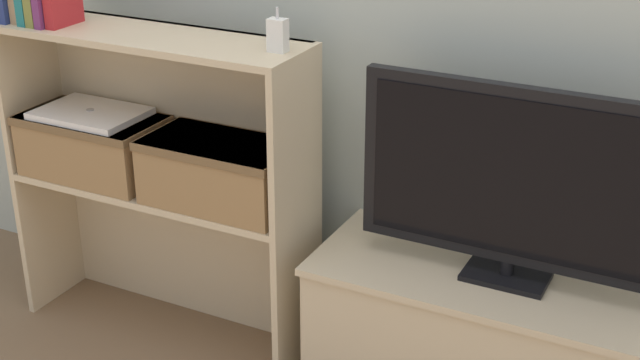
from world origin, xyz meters
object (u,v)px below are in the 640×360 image
Objects in this scene: storage_basket_right at (220,169)px; tv_stand at (499,347)px; storage_basket_left at (94,143)px; baby_monitor at (278,35)px; tv at (515,181)px; laptop at (91,113)px.

tv_stand is at bearing 5.20° from storage_basket_right.
storage_basket_left reaches higher than tv_stand.
baby_monitor reaches higher than tv_stand.
tv is 6.88× the size of baby_monitor.
laptop is (0.00, 0.00, 0.10)m from storage_basket_left.
baby_monitor is 0.27× the size of storage_basket_left.
tv is at bearing 3.28° from laptop.
tv is at bearing 3.28° from storage_basket_left.
tv_stand is at bearing 90.00° from tv.
tv_stand is 0.50m from tv.
storage_basket_right is (-0.83, -0.08, 0.40)m from tv_stand.
storage_basket_left is at bearing -176.72° from tv.
storage_basket_right is at bearing -0.00° from laptop.
storage_basket_right reaches higher than tv_stand.
baby_monitor is 0.77m from storage_basket_left.
tv is 0.84m from storage_basket_right.
storage_basket_left is (-0.65, -0.02, -0.41)m from baby_monitor.
tv is (0.00, -0.00, 0.50)m from tv_stand.
tv_stand is 1.03m from baby_monitor.
storage_basket_left is at bearing -90.00° from laptop.
laptop is at bearing 90.00° from storage_basket_left.
storage_basket_left is at bearing 180.00° from storage_basket_right.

